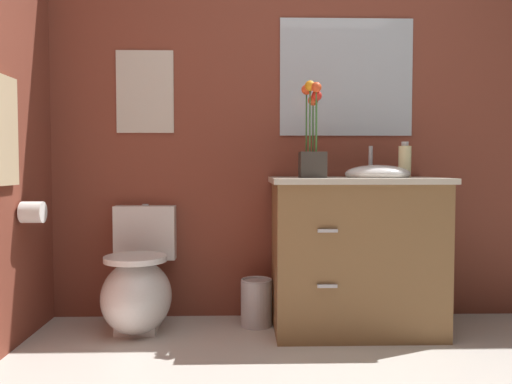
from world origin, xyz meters
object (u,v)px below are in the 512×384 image
Objects in this scene: soap_bottle at (405,161)px; wall_poster at (145,92)px; hanging_towel at (2,130)px; wall_mirror at (346,77)px; toilet_paper_roll at (33,212)px; vanity_cabinet at (356,252)px; flower_vase at (312,147)px; toilet at (138,287)px; trash_bin at (256,302)px.

soap_bottle is 0.41× the size of wall_poster.
hanging_towel is at bearing -129.66° from wall_poster.
toilet_paper_roll is (-1.70, -0.46, -0.77)m from wall_mirror.
soap_bottle is at bearing 10.67° from hanging_towel.
wall_poster is 1.21m from wall_mirror.
toilet_paper_roll is (-1.97, -0.18, -0.26)m from soap_bottle.
soap_bottle is 1.56m from wall_poster.
wall_mirror is at bearing 90.53° from vanity_cabinet.
soap_bottle is (0.52, 0.05, -0.08)m from flower_vase.
flower_vase reaches higher than hanging_towel.
toilet is at bearing -90.00° from wall_poster.
flower_vase reaches higher than toilet_paper_roll.
soap_bottle is at bearing -0.46° from toilet.
hanging_towel is 0.45m from toilet_paper_roll.
wall_poster reaches higher than flower_vase.
hanging_towel reaches higher than toilet_paper_roll.
flower_vase is 1.00× the size of hanging_towel.
vanity_cabinet is 0.63m from trash_bin.
trash_bin is (-0.30, 0.13, -0.89)m from flower_vase.
toilet is 1.08m from hanging_towel.
toilet is at bearing 176.14° from flower_vase.
wall_poster is at bearing 160.90° from flower_vase.
hanging_towel is at bearing -159.11° from trash_bin.
flower_vase is at bearing -19.10° from wall_poster.
soap_bottle is at bearing 5.34° from toilet_paper_roll.
vanity_cabinet is 1.55m from wall_poster.
toilet_paper_roll is at bearing -136.78° from wall_poster.
vanity_cabinet is 1.91m from hanging_towel.
trash_bin is 1.30m from toilet_paper_roll.
wall_mirror reaches higher than hanging_towel.
toilet is 1.64m from soap_bottle.
hanging_towel is (-2.03, -0.38, 0.14)m from soap_bottle.
wall_mirror is 1.54× the size of hanging_towel.
wall_mirror is (-0.00, 0.29, 1.01)m from vanity_cabinet.
flower_vase is at bearing -174.21° from soap_bottle.
soap_bottle reaches higher than trash_bin.
soap_bottle is 0.25× the size of wall_mirror.
flower_vase is at bearing 12.33° from hanging_towel.
vanity_cabinet is 1.99× the size of hanging_towel.
flower_vase reaches higher than trash_bin.
soap_bottle is 0.73× the size of trash_bin.
toilet is 1.33× the size of hanging_towel.
toilet is at bearing 179.54° from soap_bottle.
wall_poster reaches higher than hanging_towel.
flower_vase is 0.60m from wall_mirror.
toilet is at bearing -174.21° from trash_bin.
toilet_paper_roll is at bearing -174.66° from soap_bottle.
wall_mirror reaches higher than soap_bottle.
soap_bottle is at bearing 3.05° from vanity_cabinet.
soap_bottle is 1.15m from trash_bin.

